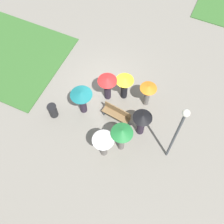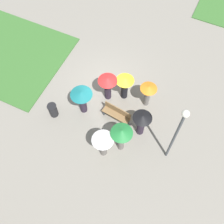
# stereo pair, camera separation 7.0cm
# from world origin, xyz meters

# --- Properties ---
(ground_plane) EXTENTS (90.00, 90.00, 0.00)m
(ground_plane) POSITION_xyz_m (0.00, 0.00, 0.00)
(ground_plane) COLOR gray
(lawn_patch_near) EXTENTS (6.53, 6.02, 0.06)m
(lawn_patch_near) POSITION_xyz_m (-6.59, -0.23, 0.03)
(lawn_patch_near) COLOR #386B2D
(lawn_patch_near) RESTS_ON ground_plane
(park_bench) EXTENTS (1.62, 0.61, 0.90)m
(park_bench) POSITION_xyz_m (1.24, -1.42, 0.46)
(park_bench) COLOR brown
(park_bench) RESTS_ON ground_plane
(lamp_post) EXTENTS (0.32, 0.32, 4.56)m
(lamp_post) POSITION_xyz_m (4.44, -2.32, 2.92)
(lamp_post) COLOR #474C51
(lamp_post) RESTS_ON ground_plane
(trash_bin) EXTENTS (0.50, 0.50, 0.90)m
(trash_bin) POSITION_xyz_m (-1.97, -2.69, 0.45)
(trash_bin) COLOR #232326
(trash_bin) RESTS_ON ground_plane
(crowd_person_yellow) EXTENTS (0.98, 0.98, 1.74)m
(crowd_person_yellow) POSITION_xyz_m (1.04, 0.03, 1.18)
(crowd_person_yellow) COLOR black
(crowd_person_yellow) RESTS_ON ground_plane
(crowd_person_black) EXTENTS (0.98, 0.98, 1.77)m
(crowd_person_black) POSITION_xyz_m (2.71, -1.67, 1.16)
(crowd_person_black) COLOR #2D2333
(crowd_person_black) RESTS_ON ground_plane
(crowd_person_orange) EXTENTS (0.90, 0.90, 1.68)m
(crowd_person_orange) POSITION_xyz_m (2.35, 0.10, 1.16)
(crowd_person_orange) COLOR slate
(crowd_person_orange) RESTS_ON ground_plane
(crowd_person_teal) EXTENTS (1.15, 1.15, 1.78)m
(crowd_person_teal) POSITION_xyz_m (-0.61, -1.75, 1.25)
(crowd_person_teal) COLOR #2D2333
(crowd_person_teal) RESTS_ON ground_plane
(crowd_person_white) EXTENTS (1.06, 1.06, 1.84)m
(crowd_person_white) POSITION_xyz_m (1.48, -3.56, 1.30)
(crowd_person_white) COLOR slate
(crowd_person_white) RESTS_ON ground_plane
(crowd_person_green) EXTENTS (1.07, 1.07, 2.01)m
(crowd_person_green) POSITION_xyz_m (2.16, -2.92, 1.51)
(crowd_person_green) COLOR slate
(crowd_person_green) RESTS_ON ground_plane
(crowd_person_red) EXTENTS (1.04, 1.04, 1.78)m
(crowd_person_red) POSITION_xyz_m (0.22, -0.40, 1.22)
(crowd_person_red) COLOR #2D2333
(crowd_person_red) RESTS_ON ground_plane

